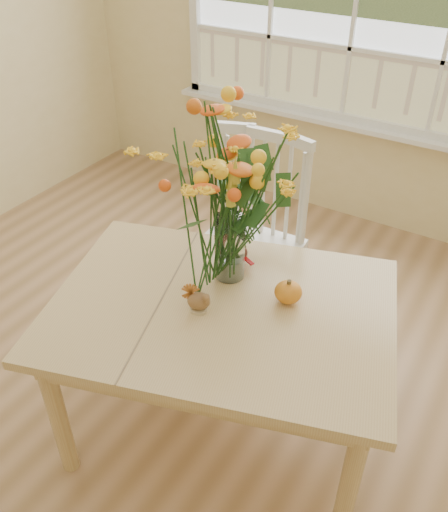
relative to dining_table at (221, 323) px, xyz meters
The scene contains 8 objects.
floor 0.72m from the dining_table, 141.44° to the right, with size 4.00×4.50×0.01m, color #9E764C.
wall_back 2.16m from the dining_table, 98.60° to the left, with size 4.00×0.02×2.70m, color beige.
dining_table is the anchor object (origin of this frame).
windsor_chair 0.70m from the dining_table, 109.28° to the left, with size 0.51×0.49×1.05m.
flower_vase 0.53m from the dining_table, 111.74° to the left, with size 0.57×0.57×0.68m.
pumpkin 0.29m from the dining_table, 37.35° to the left, with size 0.11×0.11×0.08m, color orange.
turkey_figurine 0.16m from the dining_table, 131.90° to the right, with size 0.11×0.10×0.11m.
dark_gourd 0.32m from the dining_table, 108.35° to the left, with size 0.12×0.08×0.07m.
Camera 1 is at (1.13, -1.08, 2.05)m, focal length 38.00 mm.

